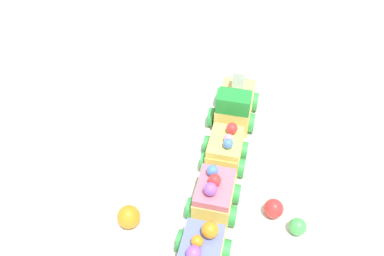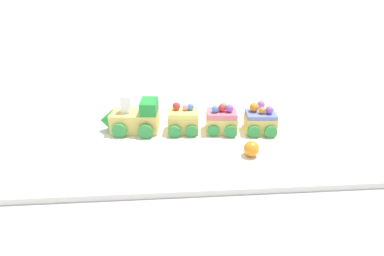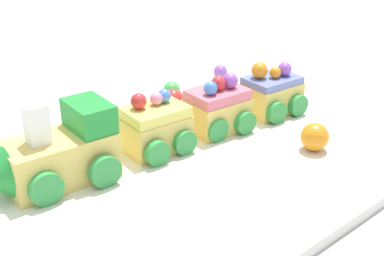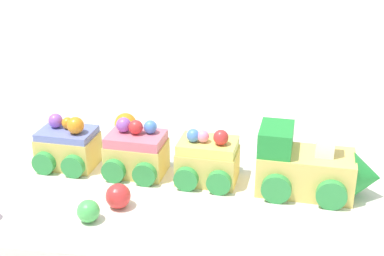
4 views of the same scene
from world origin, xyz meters
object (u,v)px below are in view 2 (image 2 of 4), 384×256
Objects in this scene: cake_car_strawberry at (222,121)px; gumball_green at (223,107)px; cake_train_locomotive at (132,119)px; cake_car_lemon at (184,121)px; cake_car_blueberry at (260,122)px; gumball_purple at (261,105)px; gumball_red at (217,111)px; gumball_orange at (251,149)px.

gumball_green is (-0.02, -0.11, -0.01)m from cake_car_strawberry.
cake_train_locomotive reaches higher than cake_car_lemon.
cake_car_blueberry is 3.08× the size of gumball_green.
cake_car_lemon is at bearing 28.70° from gumball_purple.
gumball_red is (0.09, -0.09, -0.01)m from cake_car_blueberry.
gumball_orange is (0.08, 0.23, 0.01)m from gumball_purple.
cake_train_locomotive reaches higher than gumball_red.
gumball_orange is at bearing 142.75° from cake_car_lemon.
cake_car_blueberry is at bearing -179.98° from cake_train_locomotive.
gumball_purple is at bearing -109.90° from gumball_orange.
cake_train_locomotive is 0.34m from gumball_purple.
cake_car_lemon is at bearing -0.37° from cake_car_strawberry.
cake_car_strawberry is 3.45× the size of gumball_purple.
cake_car_blueberry is at bearing -113.68° from gumball_orange.
gumball_orange is (-0.04, 0.19, 0.00)m from gumball_red.
cake_car_lemon and cake_car_strawberry have the same top height.
gumball_red is 1.28× the size of gumball_purple.
gumball_red is at bearing -157.74° from cake_train_locomotive.
cake_train_locomotive is 5.06× the size of gumball_red.
gumball_orange is at bearing 102.54° from gumball_red.
cake_train_locomotive is 0.24m from gumball_green.
cake_car_blueberry reaches higher than gumball_red.
cake_train_locomotive is at bearing -0.07° from cake_car_strawberry.
cake_car_blueberry is 3.45× the size of gumball_purple.
cake_car_strawberry is (-0.08, 0.01, 0.00)m from cake_car_lemon.
gumball_green is at bearing -84.90° from gumball_orange.
gumball_green reaches higher than gumball_purple.
cake_car_lemon is 0.09m from cake_car_strawberry.
cake_train_locomotive is 1.88× the size of cake_car_blueberry.
cake_train_locomotive reaches higher than cake_car_blueberry.
gumball_orange is at bearing 95.10° from gumball_green.
gumball_orange is at bearing 157.76° from cake_train_locomotive.
gumball_red is 0.86× the size of gumball_orange.
cake_car_strawberry is (-0.20, 0.02, -0.00)m from cake_train_locomotive.
gumball_green is at bearing -131.42° from cake_car_lemon.
cake_car_lemon is 0.17m from cake_car_blueberry.
cake_car_strawberry is at bearing 179.63° from cake_car_lemon.
cake_car_strawberry is 0.18m from gumball_purple.
cake_car_lemon is at bearing 43.77° from gumball_green.
cake_car_strawberry is 0.09m from cake_car_blueberry.
cake_car_strawberry is 0.08m from gumball_red.
cake_car_lemon is 0.24m from gumball_purple.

